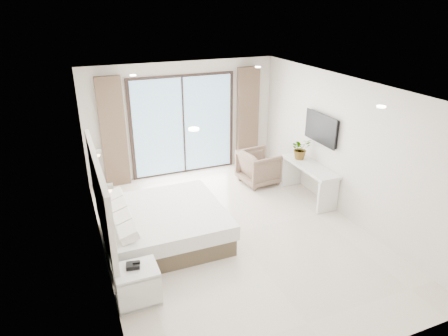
{
  "coord_description": "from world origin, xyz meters",
  "views": [
    {
      "loc": [
        -2.58,
        -5.78,
        3.99
      ],
      "look_at": [
        -0.04,
        0.4,
        1.15
      ],
      "focal_mm": 32.0,
      "sensor_mm": 36.0,
      "label": 1
    }
  ],
  "objects_px": {
    "console_desk": "(309,174)",
    "bed": "(163,225)",
    "armchair": "(259,166)",
    "nightstand": "(137,285)"
  },
  "relations": [
    {
      "from": "console_desk",
      "to": "bed",
      "type": "bearing_deg",
      "value": -172.76
    },
    {
      "from": "bed",
      "to": "armchair",
      "type": "relative_size",
      "value": 2.45
    },
    {
      "from": "armchair",
      "to": "nightstand",
      "type": "bearing_deg",
      "value": 124.55
    },
    {
      "from": "bed",
      "to": "console_desk",
      "type": "distance_m",
      "value": 3.34
    },
    {
      "from": "nightstand",
      "to": "console_desk",
      "type": "xyz_separation_m",
      "value": [
        4.03,
        1.83,
        0.28
      ]
    },
    {
      "from": "nightstand",
      "to": "console_desk",
      "type": "bearing_deg",
      "value": 24.52
    },
    {
      "from": "nightstand",
      "to": "armchair",
      "type": "height_order",
      "value": "armchair"
    },
    {
      "from": "bed",
      "to": "console_desk",
      "type": "height_order",
      "value": "console_desk"
    },
    {
      "from": "bed",
      "to": "nightstand",
      "type": "height_order",
      "value": "bed"
    },
    {
      "from": "armchair",
      "to": "bed",
      "type": "bearing_deg",
      "value": 113.39
    }
  ]
}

